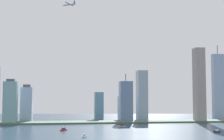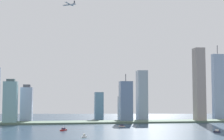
{
  "view_description": "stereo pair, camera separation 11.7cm",
  "coord_description": "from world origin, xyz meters",
  "px_view_note": "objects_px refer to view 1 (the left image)",
  "views": [
    {
      "loc": [
        -48.47,
        -159.26,
        54.99
      ],
      "look_at": [
        44.48,
        494.4,
        106.01
      ],
      "focal_mm": 53.1,
      "sensor_mm": 36.0,
      "label": 1
    },
    {
      "loc": [
        -48.36,
        -159.28,
        54.99
      ],
      "look_at": [
        44.48,
        494.4,
        106.01
      ],
      "focal_mm": 53.1,
      "sensor_mm": 36.0,
      "label": 2
    }
  ],
  "objects_px": {
    "skyscraper_4": "(126,102)",
    "boat_2": "(122,126)",
    "skyscraper_3": "(99,106)",
    "boat_6": "(84,136)",
    "skyscraper_6": "(10,102)",
    "airplane": "(69,4)",
    "boat_3": "(217,131)",
    "boat_5": "(63,129)",
    "skyscraper_2": "(199,85)",
    "skyscraper_1": "(122,108)",
    "skyscraper_9": "(27,104)",
    "skyscraper_10": "(218,87)",
    "skyscraper_0": "(142,95)"
  },
  "relations": [
    {
      "from": "skyscraper_1",
      "to": "skyscraper_4",
      "type": "bearing_deg",
      "value": -91.23
    },
    {
      "from": "skyscraper_2",
      "to": "boat_5",
      "type": "relative_size",
      "value": 10.39
    },
    {
      "from": "skyscraper_4",
      "to": "airplane",
      "type": "height_order",
      "value": "airplane"
    },
    {
      "from": "airplane",
      "to": "skyscraper_4",
      "type": "bearing_deg",
      "value": -121.11
    },
    {
      "from": "boat_2",
      "to": "airplane",
      "type": "distance_m",
      "value": 247.54
    },
    {
      "from": "boat_3",
      "to": "skyscraper_2",
      "type": "bearing_deg",
      "value": -69.12
    },
    {
      "from": "skyscraper_3",
      "to": "boat_3",
      "type": "xyz_separation_m",
      "value": [
        148.43,
        -293.89,
        -29.78
      ]
    },
    {
      "from": "skyscraper_3",
      "to": "boat_6",
      "type": "height_order",
      "value": "skyscraper_3"
    },
    {
      "from": "skyscraper_0",
      "to": "skyscraper_4",
      "type": "height_order",
      "value": "skyscraper_0"
    },
    {
      "from": "skyscraper_3",
      "to": "skyscraper_4",
      "type": "relative_size",
      "value": 0.62
    },
    {
      "from": "skyscraper_3",
      "to": "skyscraper_4",
      "type": "xyz_separation_m",
      "value": [
        48.77,
        -81.08,
        11.04
      ]
    },
    {
      "from": "skyscraper_10",
      "to": "boat_6",
      "type": "xyz_separation_m",
      "value": [
        -328.83,
        -290.62,
        -74.29
      ]
    },
    {
      "from": "skyscraper_1",
      "to": "skyscraper_4",
      "type": "distance_m",
      "value": 56.84
    },
    {
      "from": "skyscraper_3",
      "to": "boat_6",
      "type": "bearing_deg",
      "value": -99.07
    },
    {
      "from": "skyscraper_0",
      "to": "boat_3",
      "type": "bearing_deg",
      "value": -77.82
    },
    {
      "from": "skyscraper_2",
      "to": "airplane",
      "type": "bearing_deg",
      "value": -170.29
    },
    {
      "from": "skyscraper_3",
      "to": "airplane",
      "type": "xyz_separation_m",
      "value": [
        -72.12,
        -147.95,
        195.69
      ]
    },
    {
      "from": "boat_6",
      "to": "skyscraper_10",
      "type": "bearing_deg",
      "value": 32.04
    },
    {
      "from": "boat_6",
      "to": "airplane",
      "type": "xyz_separation_m",
      "value": [
        -19.68,
        180.44,
        225.41
      ]
    },
    {
      "from": "skyscraper_4",
      "to": "boat_2",
      "type": "relative_size",
      "value": 8.76
    },
    {
      "from": "boat_6",
      "to": "boat_5",
      "type": "bearing_deg",
      "value": 97.41
    },
    {
      "from": "skyscraper_1",
      "to": "skyscraper_2",
      "type": "distance_m",
      "value": 177.9
    },
    {
      "from": "skyscraper_9",
      "to": "boat_2",
      "type": "distance_m",
      "value": 224.01
    },
    {
      "from": "boat_2",
      "to": "airplane",
      "type": "height_order",
      "value": "airplane"
    },
    {
      "from": "skyscraper_0",
      "to": "skyscraper_10",
      "type": "bearing_deg",
      "value": 0.47
    },
    {
      "from": "skyscraper_3",
      "to": "skyscraper_9",
      "type": "relative_size",
      "value": 0.81
    },
    {
      "from": "skyscraper_3",
      "to": "boat_2",
      "type": "relative_size",
      "value": 5.47
    },
    {
      "from": "skyscraper_10",
      "to": "boat_5",
      "type": "bearing_deg",
      "value": -150.68
    },
    {
      "from": "skyscraper_6",
      "to": "airplane",
      "type": "height_order",
      "value": "airplane"
    },
    {
      "from": "boat_5",
      "to": "skyscraper_0",
      "type": "bearing_deg",
      "value": 167.73
    },
    {
      "from": "skyscraper_1",
      "to": "boat_3",
      "type": "bearing_deg",
      "value": -69.78
    },
    {
      "from": "skyscraper_3",
      "to": "skyscraper_6",
      "type": "xyz_separation_m",
      "value": [
        -183.71,
        -98.07,
        10.72
      ]
    },
    {
      "from": "skyscraper_10",
      "to": "boat_2",
      "type": "relative_size",
      "value": 15.08
    },
    {
      "from": "skyscraper_6",
      "to": "boat_6",
      "type": "height_order",
      "value": "skyscraper_6"
    },
    {
      "from": "skyscraper_9",
      "to": "boat_5",
      "type": "relative_size",
      "value": 5.19
    },
    {
      "from": "skyscraper_1",
      "to": "boat_5",
      "type": "height_order",
      "value": "skyscraper_1"
    },
    {
      "from": "skyscraper_4",
      "to": "boat_2",
      "type": "distance_m",
      "value": 114.97
    },
    {
      "from": "boat_6",
      "to": "boat_2",
      "type": "bearing_deg",
      "value": 53.04
    },
    {
      "from": "skyscraper_3",
      "to": "skyscraper_9",
      "type": "height_order",
      "value": "skyscraper_9"
    },
    {
      "from": "skyscraper_2",
      "to": "skyscraper_4",
      "type": "distance_m",
      "value": 159.7
    },
    {
      "from": "skyscraper_9",
      "to": "boat_6",
      "type": "relative_size",
      "value": 12.1
    },
    {
      "from": "skyscraper_10",
      "to": "boat_6",
      "type": "relative_size",
      "value": 26.88
    },
    {
      "from": "skyscraper_1",
      "to": "boat_2",
      "type": "height_order",
      "value": "skyscraper_1"
    },
    {
      "from": "skyscraper_2",
      "to": "skyscraper_9",
      "type": "bearing_deg",
      "value": 172.92
    },
    {
      "from": "boat_5",
      "to": "boat_6",
      "type": "xyz_separation_m",
      "value": [
        27.39,
        -90.53,
        -0.06
      ]
    },
    {
      "from": "skyscraper_1",
      "to": "airplane",
      "type": "relative_size",
      "value": 2.88
    },
    {
      "from": "boat_5",
      "to": "boat_2",
      "type": "bearing_deg",
      "value": 146.17
    },
    {
      "from": "boat_6",
      "to": "skyscraper_2",
      "type": "bearing_deg",
      "value": 32.24
    },
    {
      "from": "boat_3",
      "to": "boat_5",
      "type": "bearing_deg",
      "value": 22.93
    },
    {
      "from": "skyscraper_1",
      "to": "boat_2",
      "type": "distance_m",
      "value": 163.02
    }
  ]
}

